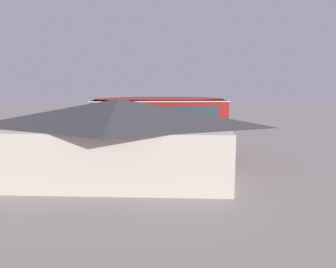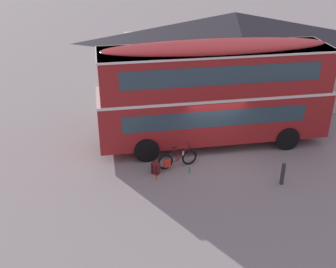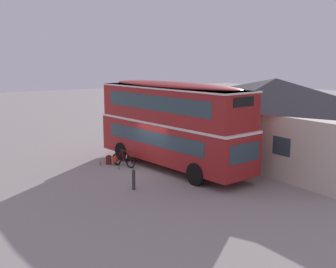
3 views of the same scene
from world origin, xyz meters
TOP-DOWN VIEW (x-y plane):
  - ground_plane at (0.00, 0.00)m, footprint 120.00×120.00m
  - double_decker_bus at (0.06, 1.24)m, footprint 10.58×3.41m
  - touring_bicycle at (-1.82, -0.86)m, footprint 1.73×0.76m
  - backpack_on_ground at (-2.71, -1.28)m, footprint 0.40×0.38m
  - water_bottle_red_squeeze at (-2.72, -1.81)m, footprint 0.07×0.07m
  - water_bottle_green_metal at (-1.31, -1.36)m, footprint 0.07×0.07m
  - pub_building at (2.19, 7.05)m, footprint 13.21×6.39m
  - kerb_bollard at (2.24, -2.46)m, footprint 0.16×0.16m

SIDE VIEW (x-z plane):
  - ground_plane at x=0.00m, z-range 0.00..0.00m
  - water_bottle_red_squeeze at x=-2.72m, z-range -0.01..0.24m
  - water_bottle_green_metal at x=-1.31m, z-range -0.01..0.25m
  - backpack_on_ground at x=-2.71m, z-range 0.01..0.54m
  - touring_bicycle at x=-1.82m, z-range -0.12..0.86m
  - kerb_bollard at x=2.24m, z-range 0.01..0.98m
  - pub_building at x=2.19m, z-range 0.06..4.97m
  - double_decker_bus at x=0.06m, z-range 0.25..5.04m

